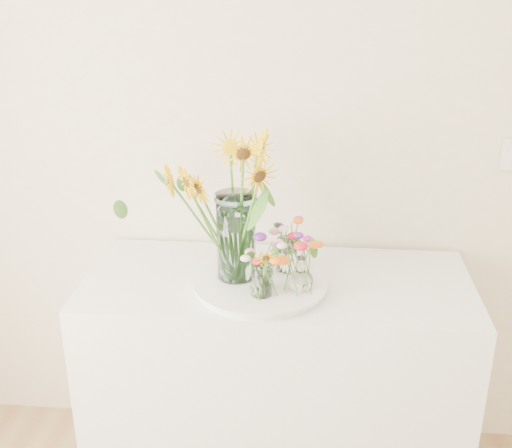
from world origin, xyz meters
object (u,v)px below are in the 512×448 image
small_vase_a (262,280)px  mason_jar (236,237)px  counter (276,382)px  tray (260,285)px  small_vase_b (301,274)px  small_vase_c (287,255)px

small_vase_a → mason_jar: bearing=128.7°
mason_jar → small_vase_a: size_ratio=2.59×
counter → tray: (-0.06, -0.07, 0.46)m
counter → mason_jar: 0.65m
small_vase_a → small_vase_b: (0.13, 0.05, 0.00)m
small_vase_a → small_vase_c: bearing=69.1°
small_vase_b → small_vase_c: size_ratio=0.98×
tray → small_vase_c: small_vase_c is taller
tray → small_vase_c: 0.15m
small_vase_b → mason_jar: bearing=162.0°
counter → small_vase_c: size_ratio=10.97×
counter → tray: tray is taller
counter → small_vase_c: small_vase_c is taller
mason_jar → counter: bearing=17.7°
tray → small_vase_a: 0.13m
tray → small_vase_a: bearing=-81.4°
small_vase_b → small_vase_c: small_vase_c is taller
tray → mason_jar: mason_jar is taller
counter → small_vase_a: size_ratio=11.48×
counter → tray: 0.47m
tray → counter: bearing=50.4°
mason_jar → tray: bearing=-15.9°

